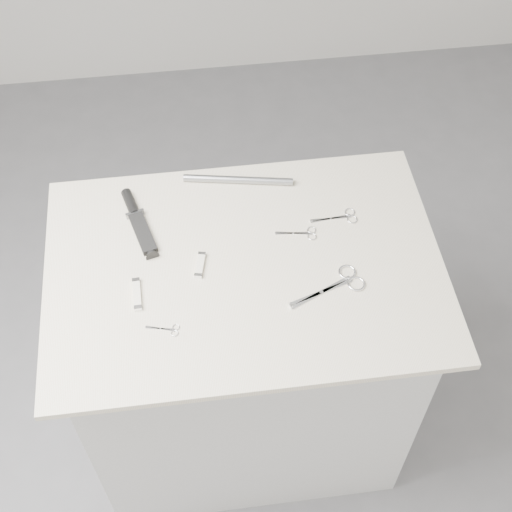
{
  "coord_description": "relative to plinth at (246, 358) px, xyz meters",
  "views": [
    {
      "loc": [
        -0.11,
        -1.07,
        2.35
      ],
      "look_at": [
        0.03,
        0.03,
        0.92
      ],
      "focal_mm": 50.0,
      "sensor_mm": 36.0,
      "label": 1
    }
  ],
  "objects": [
    {
      "name": "pocket_knife_b",
      "position": [
        -0.11,
        0.01,
        0.47
      ],
      "size": [
        0.03,
        0.08,
        0.01
      ],
      "rotation": [
        0.0,
        0.0,
        1.34
      ],
      "color": "white",
      "rests_on": "display_board"
    },
    {
      "name": "large_shears",
      "position": [
        0.23,
        -0.09,
        0.47
      ],
      "size": [
        0.2,
        0.12,
        0.01
      ],
      "rotation": [
        0.0,
        0.0,
        0.37
      ],
      "color": "white",
      "rests_on": "display_board"
    },
    {
      "name": "tiny_scissors",
      "position": [
        -0.2,
        -0.16,
        0.47
      ],
      "size": [
        0.08,
        0.04,
        0.0
      ],
      "rotation": [
        0.0,
        0.0,
        -0.26
      ],
      "color": "white",
      "rests_on": "display_board"
    },
    {
      "name": "sheathed_knife",
      "position": [
        -0.26,
        0.18,
        0.48
      ],
      "size": [
        0.09,
        0.23,
        0.03
      ],
      "rotation": [
        0.0,
        0.0,
        1.84
      ],
      "color": "black",
      "rests_on": "display_board"
    },
    {
      "name": "metal_rail",
      "position": [
        0.02,
        0.29,
        0.48
      ],
      "size": [
        0.3,
        0.07,
        0.02
      ],
      "primitive_type": "cylinder",
      "rotation": [
        0.0,
        1.57,
        -0.18
      ],
      "color": "gray",
      "rests_on": "display_board"
    },
    {
      "name": "pocket_knife_a",
      "position": [
        -0.27,
        -0.06,
        0.48
      ],
      "size": [
        0.02,
        0.09,
        0.01
      ],
      "rotation": [
        0.0,
        0.0,
        1.6
      ],
      "color": "white",
      "rests_on": "display_board"
    },
    {
      "name": "plinth",
      "position": [
        0.0,
        0.0,
        0.0
      ],
      "size": [
        0.9,
        0.6,
        0.9
      ],
      "primitive_type": "cube",
      "color": "beige",
      "rests_on": "ground"
    },
    {
      "name": "ground",
      "position": [
        0.0,
        0.0,
        -0.46
      ],
      "size": [
        4.0,
        4.0,
        0.01
      ],
      "primitive_type": "cube",
      "color": "slate",
      "rests_on": "ground"
    },
    {
      "name": "embroidery_scissors_a",
      "position": [
        0.28,
        0.12,
        0.47
      ],
      "size": [
        0.12,
        0.05,
        0.0
      ],
      "rotation": [
        0.0,
        0.0,
        0.05
      ],
      "color": "white",
      "rests_on": "display_board"
    },
    {
      "name": "embroidery_scissors_b",
      "position": [
        0.16,
        0.08,
        0.47
      ],
      "size": [
        0.11,
        0.05,
        0.0
      ],
      "rotation": [
        0.0,
        0.0,
        -0.13
      ],
      "color": "white",
      "rests_on": "display_board"
    },
    {
      "name": "display_board",
      "position": [
        0.0,
        0.0,
        0.46
      ],
      "size": [
        1.0,
        0.7,
        0.02
      ],
      "primitive_type": "cube",
      "color": "beige",
      "rests_on": "plinth"
    }
  ]
}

